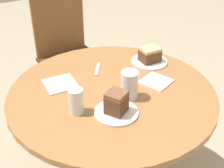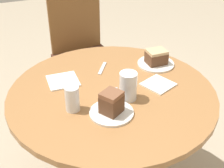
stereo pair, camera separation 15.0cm
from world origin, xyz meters
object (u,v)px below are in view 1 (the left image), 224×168
object	(u,v)px
plate_near	(116,112)
cake_slice_far	(150,55)
plate_far	(149,61)
cake_slice_near	(116,102)
chair	(69,53)
glass_lemonade	(130,87)
glass_water	(76,102)

from	to	relation	value
plate_near	cake_slice_far	size ratio (longest dim) A/B	1.84
plate_far	cake_slice_near	xyz separation A→B (m)	(-0.40, -0.32, 0.05)
plate_near	cake_slice_near	world-z (taller)	cake_slice_near
cake_slice_far	cake_slice_near	bearing A→B (deg)	-140.77
chair	cake_slice_near	xyz separation A→B (m)	(-0.20, -1.09, 0.29)
plate_near	cake_slice_far	distance (m)	0.51
cake_slice_near	glass_lemonade	xyz separation A→B (m)	(0.11, 0.08, -0.00)
cake_slice_near	glass_water	size ratio (longest dim) A/B	0.96
plate_far	cake_slice_far	bearing A→B (deg)	90.00
cake_slice_far	glass_lemonade	world-z (taller)	glass_lemonade
cake_slice_near	glass_water	bearing A→B (deg)	148.44
cake_slice_near	plate_far	bearing A→B (deg)	39.23
chair	glass_water	xyz separation A→B (m)	(-0.35, -1.00, 0.29)
cake_slice_far	glass_lemonade	bearing A→B (deg)	-139.17
plate_far	glass_water	size ratio (longest dim) A/B	1.73
glass_lemonade	glass_water	world-z (taller)	glass_lemonade
plate_near	glass_lemonade	bearing A→B (deg)	34.99
chair	glass_lemonade	world-z (taller)	chair
plate_far	cake_slice_near	size ratio (longest dim) A/B	1.79
glass_lemonade	plate_far	bearing A→B (deg)	40.83
chair	plate_far	world-z (taller)	chair
chair	glass_water	bearing A→B (deg)	-114.54
plate_far	cake_slice_far	xyz separation A→B (m)	(0.00, 0.00, 0.04)
chair	plate_far	size ratio (longest dim) A/B	4.50
plate_far	glass_water	world-z (taller)	glass_water
cake_slice_far	plate_far	bearing A→B (deg)	-90.00
plate_near	glass_water	bearing A→B (deg)	148.44
glass_water	glass_lemonade	bearing A→B (deg)	-2.40
chair	plate_far	xyz separation A→B (m)	(0.20, -0.77, 0.24)
plate_near	glass_lemonade	distance (m)	0.15
cake_slice_far	glass_lemonade	xyz separation A→B (m)	(-0.28, -0.24, 0.01)
plate_near	glass_lemonade	xyz separation A→B (m)	(0.11, 0.08, 0.05)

